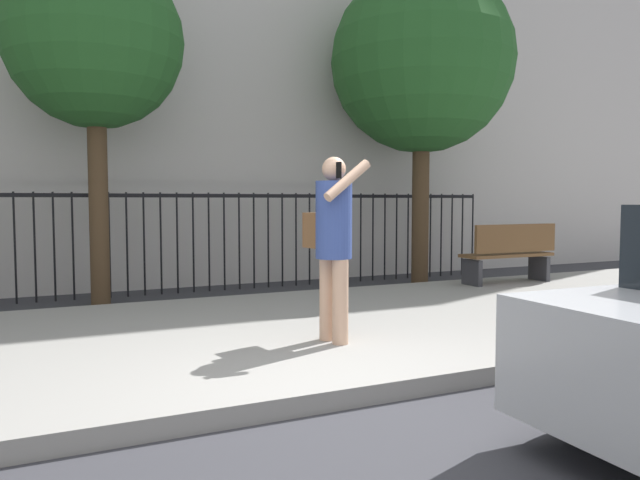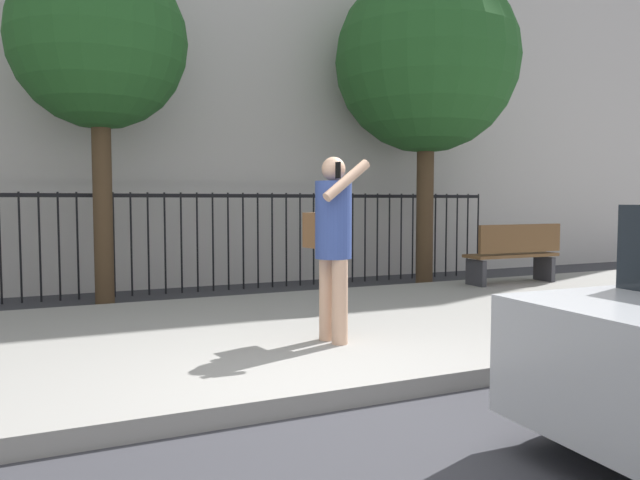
# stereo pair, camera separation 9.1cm
# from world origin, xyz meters

# --- Properties ---
(ground_plane) EXTENTS (60.00, 60.00, 0.00)m
(ground_plane) POSITION_xyz_m (0.00, 0.00, 0.00)
(ground_plane) COLOR #333338
(sidewalk) EXTENTS (28.00, 4.40, 0.15)m
(sidewalk) POSITION_xyz_m (0.00, 2.20, 0.07)
(sidewalk) COLOR gray
(sidewalk) RESTS_ON ground
(iron_fence) EXTENTS (12.03, 0.04, 1.60)m
(iron_fence) POSITION_xyz_m (0.00, 5.90, 1.02)
(iron_fence) COLOR black
(iron_fence) RESTS_ON ground
(pedestrian_on_phone) EXTENTS (0.51, 0.70, 1.73)m
(pedestrian_on_phone) POSITION_xyz_m (0.59, 1.34, 1.16)
(pedestrian_on_phone) COLOR tan
(pedestrian_on_phone) RESTS_ON sidewalk
(street_bench) EXTENTS (1.60, 0.45, 0.95)m
(street_bench) POSITION_xyz_m (4.94, 3.69, 0.65)
(street_bench) COLOR brown
(street_bench) RESTS_ON sidewalk
(street_tree_near) EXTENTS (2.43, 2.43, 4.90)m
(street_tree_near) POSITION_xyz_m (-1.09, 5.33, 3.65)
(street_tree_near) COLOR #4C3823
(street_tree_near) RESTS_ON ground
(street_tree_mid) EXTENTS (3.17, 3.17, 5.47)m
(street_tree_mid) POSITION_xyz_m (4.25, 5.19, 3.87)
(street_tree_mid) COLOR #4C3823
(street_tree_mid) RESTS_ON ground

